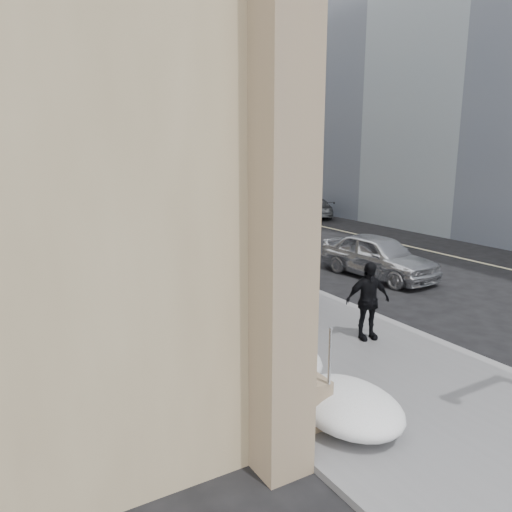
% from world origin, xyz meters
% --- Properties ---
extents(ground, '(140.00, 140.00, 0.00)m').
position_xyz_m(ground, '(0.00, 0.00, 0.00)').
color(ground, black).
rests_on(ground, ground).
extents(sidewalk, '(5.00, 80.00, 0.12)m').
position_xyz_m(sidewalk, '(0.00, 10.00, 0.06)').
color(sidewalk, '#5A5A5D').
rests_on(sidewalk, ground).
extents(curb, '(0.24, 80.00, 0.12)m').
position_xyz_m(curb, '(2.62, 10.00, 0.06)').
color(curb, slate).
rests_on(curb, ground).
extents(lane_line, '(0.15, 70.00, 0.01)m').
position_xyz_m(lane_line, '(10.50, 10.00, 0.01)').
color(lane_line, '#BFB78C').
rests_on(lane_line, ground).
extents(far_podium, '(2.00, 80.00, 4.00)m').
position_xyz_m(far_podium, '(15.50, 10.00, 2.00)').
color(far_podium, '#887558').
rests_on(far_podium, ground).
extents(bg_building_mid, '(30.00, 12.00, 28.00)m').
position_xyz_m(bg_building_mid, '(4.00, 60.00, 14.00)').
color(bg_building_mid, slate).
rests_on(bg_building_mid, ground).
extents(streetlight_mid, '(1.71, 0.24, 8.00)m').
position_xyz_m(streetlight_mid, '(2.74, 14.00, 4.58)').
color(streetlight_mid, '#2D2D30').
rests_on(streetlight_mid, ground).
extents(streetlight_far, '(1.71, 0.24, 8.00)m').
position_xyz_m(streetlight_far, '(2.74, 34.00, 4.58)').
color(streetlight_far, '#2D2D30').
rests_on(streetlight_far, ground).
extents(traffic_signal, '(4.10, 0.22, 6.00)m').
position_xyz_m(traffic_signal, '(2.07, 22.00, 4.00)').
color(traffic_signal, '#2D2D30').
rests_on(traffic_signal, ground).
extents(snow_bank, '(1.70, 18.10, 0.76)m').
position_xyz_m(snow_bank, '(-1.42, 8.11, 0.47)').
color(snow_bank, white).
rests_on(snow_bank, sidewalk).
extents(mounted_horse_left, '(1.28, 2.76, 2.82)m').
position_xyz_m(mounted_horse_left, '(-0.01, 3.23, 1.32)').
color(mounted_horse_left, '#4D2F17').
rests_on(mounted_horse_left, sidewalk).
extents(mounted_horse_right, '(1.48, 1.66, 2.57)m').
position_xyz_m(mounted_horse_right, '(1.33, 4.05, 1.17)').
color(mounted_horse_right, '#491E15').
rests_on(mounted_horse_right, sidewalk).
extents(pedestrian, '(1.13, 0.70, 1.79)m').
position_xyz_m(pedestrian, '(1.30, 0.51, 1.01)').
color(pedestrian, black).
rests_on(pedestrian, sidewalk).
extents(car_silver, '(2.09, 4.42, 1.46)m').
position_xyz_m(car_silver, '(5.64, 4.67, 0.73)').
color(car_silver, '#BABCC2').
rests_on(car_silver, ground).
extents(car_grey, '(2.96, 4.38, 1.18)m').
position_xyz_m(car_grey, '(12.28, 17.21, 0.59)').
color(car_grey, '#595D61').
rests_on(car_grey, ground).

